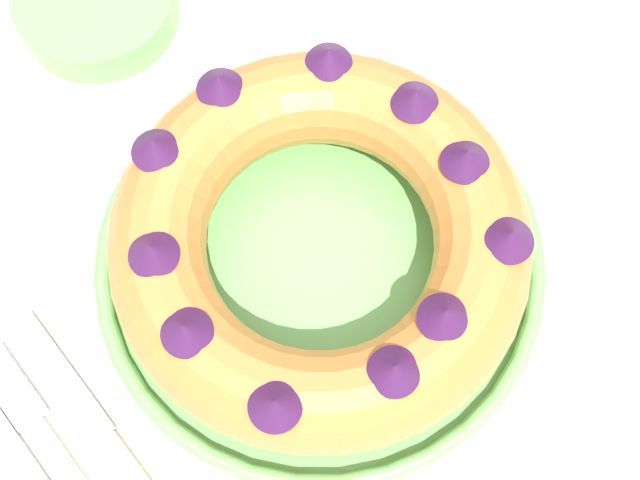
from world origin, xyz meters
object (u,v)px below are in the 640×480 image
at_px(serving_dish, 320,264).
at_px(side_bowl, 97,4).
at_px(fork, 59,457).
at_px(cake_knife, 107,442).
at_px(bundt_cake, 320,239).

distance_m(serving_dish, side_bowl, 0.28).
height_order(fork, side_bowl, side_bowl).
height_order(serving_dish, cake_knife, serving_dish).
bearing_deg(bundt_cake, cake_knife, -178.51).
xyz_separation_m(serving_dish, side_bowl, (-0.00, 0.28, 0.00)).
relative_size(cake_knife, side_bowl, 1.48).
distance_m(serving_dish, cake_knife, 0.19).
bearing_deg(cake_knife, bundt_cake, 1.11).
xyz_separation_m(fork, cake_knife, (0.03, -0.01, 0.00)).
xyz_separation_m(fork, side_bowl, (0.22, 0.28, 0.01)).
relative_size(fork, cake_knife, 1.11).
relative_size(serving_dish, fork, 1.49).
height_order(serving_dish, fork, serving_dish).
bearing_deg(cake_knife, side_bowl, 56.29).
bearing_deg(serving_dish, side_bowl, 90.02).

